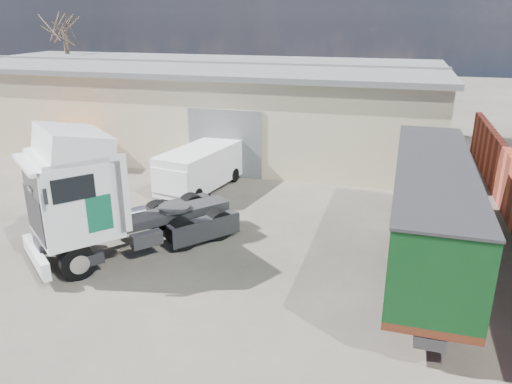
% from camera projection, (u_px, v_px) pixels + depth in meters
% --- Properties ---
extents(ground, '(120.00, 120.00, 0.00)m').
position_uv_depth(ground, '(189.00, 267.00, 17.23)').
color(ground, black).
rests_on(ground, ground).
extents(warehouse, '(30.60, 12.60, 5.42)m').
position_uv_depth(warehouse, '(196.00, 104.00, 32.32)').
color(warehouse, '#BEB292').
rests_on(warehouse, ground).
extents(bare_tree, '(4.00, 4.00, 9.60)m').
position_uv_depth(bare_tree, '(63.00, 17.00, 37.14)').
color(bare_tree, '#382B21').
rests_on(bare_tree, ground).
extents(tractor_unit, '(6.72, 7.24, 4.89)m').
position_uv_depth(tractor_unit, '(102.00, 202.00, 17.44)').
color(tractor_unit, black).
rests_on(tractor_unit, ground).
extents(box_trailer, '(2.65, 11.33, 3.75)m').
position_uv_depth(box_trailer, '(430.00, 205.00, 16.51)').
color(box_trailer, '#2D2D30').
rests_on(box_trailer, ground).
extents(panel_van, '(3.04, 5.36, 2.07)m').
position_uv_depth(panel_van, '(197.00, 169.00, 24.35)').
color(panel_van, black).
rests_on(panel_van, ground).
extents(orange_skip, '(3.78, 2.78, 2.14)m').
position_uv_depth(orange_skip, '(73.00, 152.00, 27.95)').
color(orange_skip, '#2D2D30').
rests_on(orange_skip, ground).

